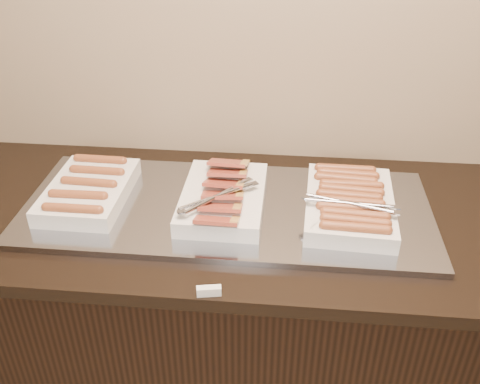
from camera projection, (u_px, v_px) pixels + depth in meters
The scene contains 6 objects.
counter at pixel (224, 319), 1.83m from camera, with size 2.06×0.76×0.90m.
warming_tray at pixel (227, 208), 1.59m from camera, with size 1.20×0.50×0.02m, color #92959F.
dish_left at pixel (89, 190), 1.60m from camera, with size 0.23×0.34×0.07m.
dish_center at pixel (223, 197), 1.56m from camera, with size 0.25×0.38×0.09m.
dish_right at pixel (350, 203), 1.53m from camera, with size 0.28×0.38×0.08m.
label_holder at pixel (209, 291), 1.28m from camera, with size 0.06×0.02×0.02m, color silver.
Camera 1 is at (0.18, 0.82, 1.80)m, focal length 40.00 mm.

